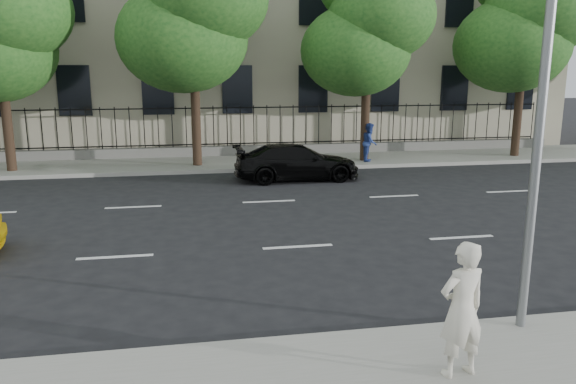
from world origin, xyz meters
name	(u,v)px	position (x,y,z in m)	size (l,w,h in m)	color
ground	(324,288)	(0.00, 0.00, 0.00)	(120.00, 120.00, 0.00)	black
far_sidewalk	(245,162)	(0.00, 14.00, 0.07)	(60.00, 4.00, 0.15)	gray
lane_markings	(281,221)	(0.00, 4.75, 0.01)	(49.60, 4.62, 0.01)	silver
iron_fence	(241,143)	(0.00, 15.70, 0.65)	(30.00, 0.50, 2.20)	slate
tree_c	(193,3)	(-1.96, 13.36, 6.41)	(5.89, 5.50, 9.80)	#382619
tree_d	(368,21)	(5.04, 13.36, 5.84)	(5.34, 4.94, 8.84)	#382619
tree_e	(525,15)	(12.04, 13.36, 6.20)	(5.71, 5.31, 9.46)	#382619
black_sedan	(297,162)	(1.48, 10.18, 0.65)	(1.83, 4.51, 1.31)	black
woman_near	(462,310)	(0.90, -3.43, 1.03)	(0.65, 0.42, 1.77)	beige
pedestrian_far	(370,142)	(5.12, 12.87, 0.95)	(0.77, 0.60, 1.59)	navy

